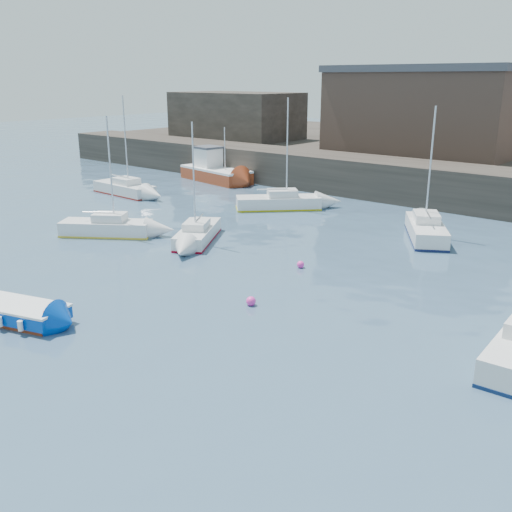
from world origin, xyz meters
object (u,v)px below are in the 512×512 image
Objects in this scene: fishing_boat at (214,170)px; buoy_far at (300,268)px; sailboat_h at (279,202)px; buoy_mid at (251,305)px; sailboat_e at (125,188)px; blue_dinghy at (18,312)px; sailboat_a at (107,227)px; sailboat_f at (426,229)px; sailboat_b at (198,233)px.

fishing_boat is 21.38× the size of buoy_far.
sailboat_h is 19.01m from buoy_mid.
sailboat_e reaches higher than buoy_far.
fishing_boat reaches higher than blue_dinghy.
buoy_far is (12.90, 2.52, -0.51)m from sailboat_a.
sailboat_f reaches higher than blue_dinghy.
sailboat_f is 18.62× the size of buoy_mid.
sailboat_a is 0.90× the size of sailboat_e.
buoy_far is at bearing -1.67° from sailboat_b.
buoy_far is at bearing -36.63° from fishing_boat.
sailboat_f is 20.70× the size of buoy_far.
buoy_mid is at bearing -11.83° from sailboat_a.
fishing_boat is 9.72m from sailboat_e.
sailboat_h is (3.57, 12.75, 0.01)m from sailboat_a.
sailboat_f is at bearing -3.37° from sailboat_h.
sailboat_f is at bearing 38.04° from sailboat_a.
sailboat_h is at bearing 132.35° from buoy_far.
sailboat_f reaches higher than sailboat_a.
sailboat_e is 19.13× the size of buoy_mid.
fishing_boat is at bearing 120.31° from blue_dinghy.
fishing_boat is at bearing 136.72° from buoy_mid.
sailboat_h is at bearing 16.60° from sailboat_e.
buoy_far is (21.43, -15.94, -0.98)m from fishing_boat.
sailboat_b is at bearing 178.33° from buoy_far.
sailboat_b is 0.87× the size of sailboat_e.
sailboat_b is (13.73, -15.71, -0.53)m from fishing_boat.
sailboat_e is 1.03× the size of sailboat_f.
buoy_far is at bearing -47.65° from sailboat_h.
blue_dinghy is 26.12m from sailboat_e.
buoy_far is at bearing -15.60° from sailboat_e.
sailboat_b is at bearing -48.86° from fishing_boat.
blue_dinghy is 33.24m from fishing_boat.
sailboat_f is at bearing 72.18° from blue_dinghy.
fishing_boat is at bearing 143.37° from buoy_far.
sailboat_h reaches higher than fishing_boat.
sailboat_f reaches higher than buoy_mid.
sailboat_b is 7.72m from buoy_far.
sailboat_a reaches higher than buoy_far.
blue_dinghy is 10.47× the size of buoy_mid.
blue_dinghy is at bearing -46.81° from sailboat_e.
sailboat_f is (15.41, 12.05, 0.04)m from sailboat_a.
blue_dinghy is 23.41m from sailboat_f.
blue_dinghy is 9.42m from buoy_mid.
fishing_boat is at bearing 165.02° from sailboat_f.
blue_dinghy is at bearing -78.52° from sailboat_h.
fishing_boat is 13.39m from sailboat_h.
blue_dinghy is at bearing -107.82° from sailboat_f.
sailboat_a is 13.06m from sailboat_e.
fishing_boat is 26.73m from buoy_far.
buoy_mid is (23.87, -11.79, -0.52)m from sailboat_e.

